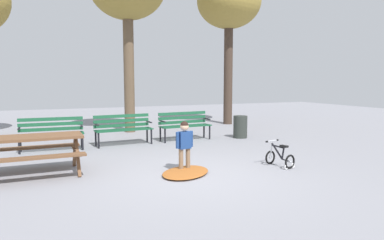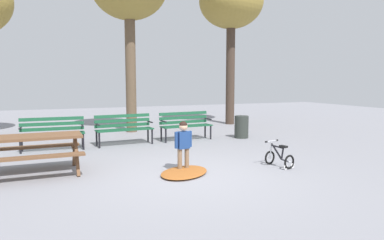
# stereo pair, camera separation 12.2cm
# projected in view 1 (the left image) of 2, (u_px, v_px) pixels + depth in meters

# --- Properties ---
(ground) EXTENTS (36.00, 36.00, 0.00)m
(ground) POSITION_uv_depth(u_px,v_px,m) (192.00, 176.00, 6.75)
(ground) COLOR gray
(picnic_table) EXTENTS (1.82, 1.36, 0.79)m
(picnic_table) POSITION_uv_depth(u_px,v_px,m) (33.00, 145.00, 6.75)
(picnic_table) COLOR brown
(picnic_table) RESTS_ON ground
(park_bench_far_left) EXTENTS (1.62, 0.52, 0.85)m
(park_bench_far_left) POSITION_uv_depth(u_px,v_px,m) (51.00, 131.00, 9.20)
(park_bench_far_left) COLOR #195133
(park_bench_far_left) RESTS_ON ground
(park_bench_left) EXTENTS (1.63, 0.56, 0.85)m
(park_bench_left) POSITION_uv_depth(u_px,v_px,m) (123.00, 127.00, 10.00)
(park_bench_left) COLOR #195133
(park_bench_left) RESTS_ON ground
(park_bench_right) EXTENTS (1.63, 0.57, 0.85)m
(park_bench_right) POSITION_uv_depth(u_px,v_px,m) (184.00, 123.00, 10.82)
(park_bench_right) COLOR #195133
(park_bench_right) RESTS_ON ground
(child_standing) EXTENTS (0.38, 0.20, 1.01)m
(child_standing) POSITION_uv_depth(u_px,v_px,m) (184.00, 142.00, 7.05)
(child_standing) COLOR #7F664C
(child_standing) RESTS_ON ground
(kids_bicycle) EXTENTS (0.47, 0.62, 0.54)m
(kids_bicycle) POSITION_uv_depth(u_px,v_px,m) (280.00, 157.00, 7.49)
(kids_bicycle) COLOR black
(kids_bicycle) RESTS_ON ground
(leaf_pile) EXTENTS (1.41, 1.38, 0.07)m
(leaf_pile) POSITION_uv_depth(u_px,v_px,m) (186.00, 172.00, 6.90)
(leaf_pile) COLOR #9E5623
(leaf_pile) RESTS_ON ground
(trash_bin) EXTENTS (0.44, 0.44, 0.70)m
(trash_bin) POSITION_uv_depth(u_px,v_px,m) (240.00, 127.00, 11.25)
(trash_bin) COLOR #2D332D
(trash_bin) RESTS_ON ground
(tree_center) EXTENTS (2.60, 2.60, 6.11)m
(tree_center) POSITION_uv_depth(u_px,v_px,m) (229.00, 4.00, 14.34)
(tree_center) COLOR #423328
(tree_center) RESTS_ON ground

